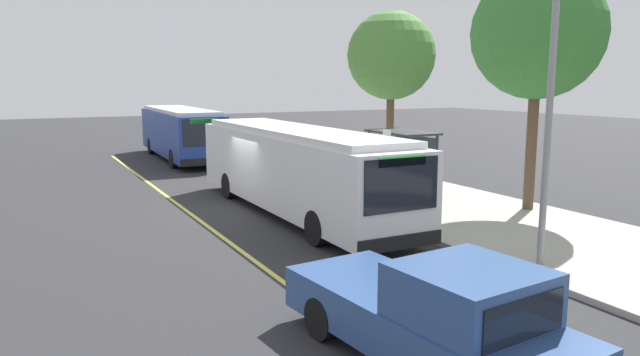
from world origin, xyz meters
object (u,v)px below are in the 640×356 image
object	(u,v)px
pickup_truck	(434,317)
route_sign_post	(387,159)
waiting_bench	(397,182)
transit_bus_main	(296,167)
transit_bus_second	(181,132)
pedestrian_commuter	(429,187)

from	to	relation	value
pickup_truck	route_sign_post	world-z (taller)	route_sign_post
waiting_bench	transit_bus_main	bearing A→B (deg)	-80.65
pickup_truck	route_sign_post	bearing A→B (deg)	150.13
transit_bus_second	waiting_bench	size ratio (longest dim) A/B	6.95
transit_bus_main	transit_bus_second	distance (m)	16.02
waiting_bench	route_sign_post	size ratio (longest dim) A/B	0.57
pedestrian_commuter	waiting_bench	bearing A→B (deg)	160.74
waiting_bench	pedestrian_commuter	bearing A→B (deg)	-19.26
transit_bus_main	pickup_truck	size ratio (longest dim) A/B	2.22
transit_bus_main	transit_bus_second	xyz separation A→B (m)	(-16.02, 0.16, -0.00)
pickup_truck	waiting_bench	xyz separation A→B (m)	(-11.65, 7.43, -0.22)
route_sign_post	transit_bus_second	bearing A→B (deg)	-172.33
pickup_truck	pedestrian_commuter	bearing A→B (deg)	142.44
transit_bus_second	pedestrian_commuter	xyz separation A→B (m)	(18.90, 3.25, -0.50)
transit_bus_main	transit_bus_second	bearing A→B (deg)	179.44
pickup_truck	route_sign_post	distance (m)	10.68
transit_bus_second	waiting_bench	distance (m)	15.94
transit_bus_main	pedestrian_commuter	bearing A→B (deg)	49.76
transit_bus_second	route_sign_post	world-z (taller)	same
transit_bus_main	pickup_truck	bearing A→B (deg)	-14.18
transit_bus_second	pedestrian_commuter	bearing A→B (deg)	9.75
transit_bus_second	pickup_truck	bearing A→B (deg)	-6.16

